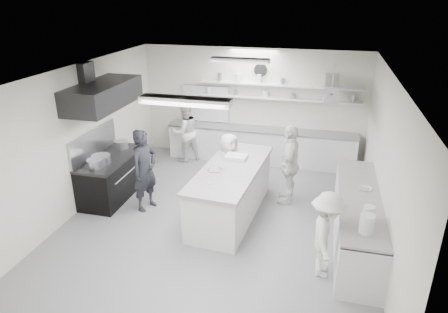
% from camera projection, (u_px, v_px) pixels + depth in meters
% --- Properties ---
extents(floor, '(6.00, 7.00, 0.02)m').
position_uv_depth(floor, '(220.00, 219.00, 8.31)').
color(floor, gray).
rests_on(floor, ground).
extents(ceiling, '(6.00, 7.00, 0.02)m').
position_uv_depth(ceiling, '(219.00, 72.00, 7.16)').
color(ceiling, silver).
rests_on(ceiling, wall_back).
extents(wall_back, '(6.00, 0.04, 3.00)m').
position_uv_depth(wall_back, '(252.00, 105.00, 10.87)').
color(wall_back, beige).
rests_on(wall_back, floor).
extents(wall_front, '(6.00, 0.04, 3.00)m').
position_uv_depth(wall_front, '(141.00, 261.00, 4.60)').
color(wall_front, beige).
rests_on(wall_front, floor).
extents(wall_left, '(0.04, 7.00, 3.00)m').
position_uv_depth(wall_left, '(80.00, 138.00, 8.41)').
color(wall_left, beige).
rests_on(wall_left, floor).
extents(wall_right, '(0.04, 7.00, 3.00)m').
position_uv_depth(wall_right, '(385.00, 167.00, 7.06)').
color(wall_right, beige).
rests_on(wall_right, floor).
extents(stove, '(0.80, 1.80, 0.90)m').
position_uv_depth(stove, '(112.00, 178.00, 9.08)').
color(stove, black).
rests_on(stove, floor).
extents(exhaust_hood, '(0.85, 2.00, 0.50)m').
position_uv_depth(exhaust_hood, '(103.00, 95.00, 8.36)').
color(exhaust_hood, black).
rests_on(exhaust_hood, wall_left).
extents(back_counter, '(5.00, 0.60, 0.92)m').
position_uv_depth(back_counter, '(260.00, 146.00, 10.93)').
color(back_counter, silver).
rests_on(back_counter, floor).
extents(shelf_lower, '(4.20, 0.26, 0.04)m').
position_uv_depth(shelf_lower, '(278.00, 98.00, 10.50)').
color(shelf_lower, silver).
rests_on(shelf_lower, wall_back).
extents(shelf_upper, '(4.20, 0.26, 0.04)m').
position_uv_depth(shelf_upper, '(279.00, 85.00, 10.37)').
color(shelf_upper, silver).
rests_on(shelf_upper, wall_back).
extents(pass_through_window, '(1.30, 0.04, 1.00)m').
position_uv_depth(pass_through_window, '(206.00, 104.00, 11.17)').
color(pass_through_window, black).
rests_on(pass_through_window, wall_back).
extents(wall_clock, '(0.32, 0.05, 0.32)m').
position_uv_depth(wall_clock, '(261.00, 70.00, 10.43)').
color(wall_clock, white).
rests_on(wall_clock, wall_back).
extents(right_counter, '(0.74, 3.30, 0.94)m').
position_uv_depth(right_counter, '(357.00, 221.00, 7.35)').
color(right_counter, silver).
rests_on(right_counter, floor).
extents(pot_rack, '(0.30, 1.60, 0.40)m').
position_uv_depth(pot_rack, '(332.00, 88.00, 9.13)').
color(pot_rack, '#9D9FA3').
rests_on(pot_rack, ceiling).
extents(light_fixture_front, '(1.30, 0.25, 0.10)m').
position_uv_depth(light_fixture_front, '(185.00, 101.00, 5.57)').
color(light_fixture_front, silver).
rests_on(light_fixture_front, ceiling).
extents(light_fixture_rear, '(1.30, 0.25, 0.10)m').
position_uv_depth(light_fixture_rear, '(240.00, 60.00, 8.80)').
color(light_fixture_rear, silver).
rests_on(light_fixture_rear, ceiling).
extents(prep_island, '(1.22, 2.79, 1.00)m').
position_uv_depth(prep_island, '(231.00, 192.00, 8.33)').
color(prep_island, silver).
rests_on(prep_island, floor).
extents(stove_pot, '(0.40, 0.40, 0.22)m').
position_uv_depth(stove_pot, '(101.00, 160.00, 8.54)').
color(stove_pot, '#9D9FA3').
rests_on(stove_pot, stove).
extents(cook_stove, '(0.61, 0.75, 1.77)m').
position_uv_depth(cook_stove, '(145.00, 170.00, 8.41)').
color(cook_stove, black).
rests_on(cook_stove, floor).
extents(cook_back, '(1.01, 1.00, 1.64)m').
position_uv_depth(cook_back, '(185.00, 132.00, 10.87)').
color(cook_back, silver).
rests_on(cook_back, floor).
extents(cook_island_left, '(0.70, 0.84, 1.46)m').
position_uv_depth(cook_island_left, '(229.00, 165.00, 9.04)').
color(cook_island_left, silver).
rests_on(cook_island_left, floor).
extents(cook_island_right, '(0.48, 1.06, 1.77)m').
position_uv_depth(cook_island_right, '(290.00, 164.00, 8.69)').
color(cook_island_right, silver).
rests_on(cook_island_right, floor).
extents(cook_right, '(0.58, 0.97, 1.48)m').
position_uv_depth(cook_right, '(326.00, 235.00, 6.44)').
color(cook_right, silver).
rests_on(cook_right, floor).
extents(bowl_island_a, '(0.31, 0.31, 0.07)m').
position_uv_depth(bowl_island_a, '(215.00, 171.00, 8.01)').
color(bowl_island_a, '#9D9FA3').
rests_on(bowl_island_a, prep_island).
extents(bowl_island_b, '(0.23, 0.23, 0.06)m').
position_uv_depth(bowl_island_b, '(210.00, 183.00, 7.50)').
color(bowl_island_b, silver).
rests_on(bowl_island_b, prep_island).
extents(bowl_right, '(0.28, 0.28, 0.06)m').
position_uv_depth(bowl_right, '(365.00, 190.00, 7.41)').
color(bowl_right, silver).
rests_on(bowl_right, right_counter).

